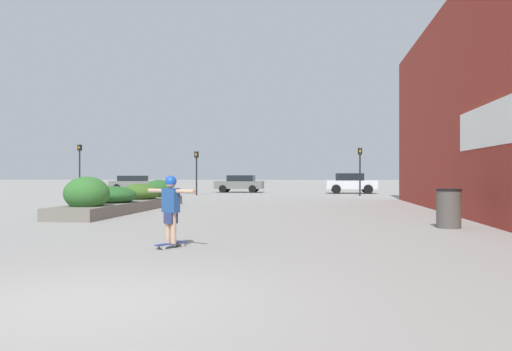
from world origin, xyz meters
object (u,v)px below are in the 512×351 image
Objects in this scene: car_leftmost at (476,184)px; traffic_light_left at (196,165)px; skateboarder at (171,202)px; car_center_right at (134,183)px; traffic_light_right at (360,163)px; traffic_light_far_left at (80,161)px; car_center_left at (240,183)px; car_rightmost at (351,183)px; skateboard at (171,244)px; trash_bin at (449,208)px.

traffic_light_left is at bearing -80.67° from car_leftmost.
skateboarder is 26.11m from traffic_light_left.
traffic_light_right reaches higher than car_center_right.
car_leftmost is 9.32m from traffic_light_right.
traffic_light_right is at bearing -0.53° from traffic_light_far_left.
traffic_light_right is (5.78, 25.54, 1.38)m from skateboarder.
car_leftmost is at bearing 92.13° from skateboarder.
car_center_left is 11.22m from traffic_light_right.
car_leftmost is at bearing 20.41° from traffic_light_right.
traffic_light_right is (9.35, -6.01, 1.52)m from car_center_left.
traffic_light_far_left is at bearing 179.47° from traffic_light_right.
car_center_right is at bearing -100.67° from car_rightmost.
car_rightmost reaches higher than car_center_right.
skateboard is 0.54× the size of skateboarder.
trash_bin is 24.28m from traffic_light_left.
skateboarder is at bearing -10.28° from car_rightmost.
traffic_light_left is at bearing 160.30° from car_center_left.
car_rightmost is 1.24× the size of traffic_light_left.
car_rightmost is 4.76m from traffic_light_right.
traffic_light_far_left reaches higher than car_center_right.
car_rightmost reaches higher than trash_bin.
traffic_light_left is (-11.21, -4.63, 1.33)m from car_rightmost.
traffic_light_left reaches higher than car_center_right.
skateboarder is at bearing 21.89° from car_center_right.
car_center_left is 9.14m from car_rightmost.
trash_bin is 0.32× the size of traffic_light_right.
skateboard is at bearing 21.89° from car_center_right.
traffic_light_left is 0.95× the size of traffic_light_right.
traffic_light_far_left is (-20.52, 0.19, 0.24)m from traffic_light_right.
traffic_light_right is at bearing 4.15° from car_rightmost.
car_center_right is at bearing 133.41° from traffic_light_left.
traffic_light_far_left is at bearing -77.88° from car_rightmost.
traffic_light_far_left reaches higher than traffic_light_right.
traffic_light_right is (5.78, 25.54, 2.20)m from skateboard.
trash_bin is 0.27× the size of car_center_left.
skateboard is 0.19× the size of traffic_light_far_left.
skateboard is 0.22× the size of traffic_light_right.
skateboarder is 0.34× the size of car_rightmost.
traffic_light_left is at bearing -1.87° from traffic_light_far_left.
traffic_light_right is (-8.62, -3.21, 1.48)m from car_leftmost.
traffic_light_far_left is (-1.23, -7.91, 1.77)m from car_center_right.
car_rightmost is 1.05× the size of traffic_light_far_left.
trash_bin is 0.28× the size of traffic_light_far_left.
skateboarder is 29.70m from traffic_light_far_left.
car_center_right is at bearing 124.27° from trash_bin.
traffic_light_left is at bearing 120.03° from trash_bin.
skateboard is 36.26m from car_center_right.
car_center_left is (-3.57, 31.56, 0.68)m from skateboard.
car_leftmost is 1.05× the size of car_center_right.
car_leftmost is 1.12× the size of car_center_left.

